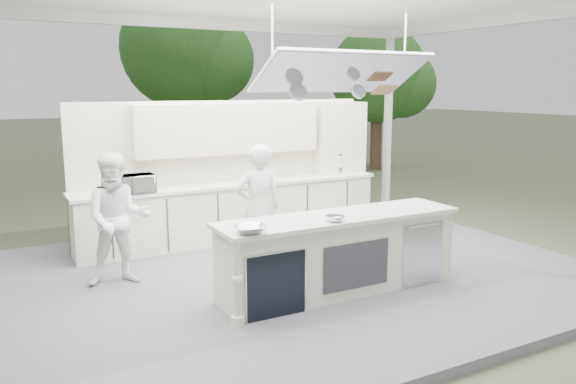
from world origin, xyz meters
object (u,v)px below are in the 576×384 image
demo_island (338,254)px  head_chef (259,208)px  sous_chef (118,219)px  back_counter (234,211)px

demo_island → head_chef: (-0.50, 1.20, 0.39)m
demo_island → sous_chef: sous_chef is taller
back_counter → head_chef: (-0.32, -1.61, 0.38)m
head_chef → sous_chef: (-1.78, 0.36, -0.03)m
back_counter → head_chef: head_chef is taller
head_chef → back_counter: bearing=-93.8°
back_counter → demo_island: bearing=-86.4°
demo_island → sous_chef: (-2.27, 1.55, 0.36)m
back_counter → sous_chef: sous_chef is taller
demo_island → sous_chef: 2.78m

